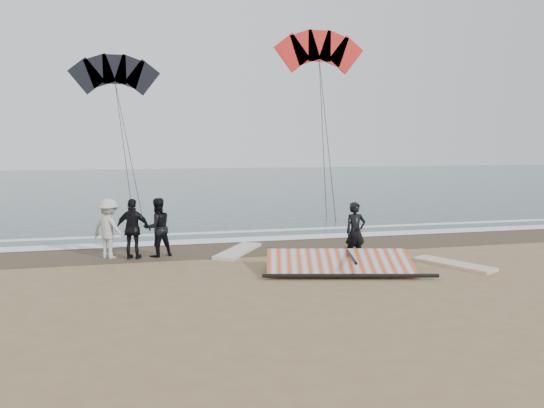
{
  "coord_description": "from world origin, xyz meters",
  "views": [
    {
      "loc": [
        -3.96,
        -12.22,
        3.39
      ],
      "look_at": [
        -0.33,
        3.0,
        1.6
      ],
      "focal_mm": 35.0,
      "sensor_mm": 36.0,
      "label": 1
    }
  ],
  "objects_px": {
    "man_main": "(355,232)",
    "board_cream": "(238,251)",
    "board_white": "(453,264)",
    "sail_rig": "(335,264)"
  },
  "relations": [
    {
      "from": "man_main",
      "to": "board_cream",
      "type": "relative_size",
      "value": 0.7
    },
    {
      "from": "board_white",
      "to": "sail_rig",
      "type": "xyz_separation_m",
      "value": [
        -3.43,
        0.14,
        0.15
      ]
    },
    {
      "from": "man_main",
      "to": "board_cream",
      "type": "height_order",
      "value": "man_main"
    },
    {
      "from": "board_white",
      "to": "board_cream",
      "type": "distance_m",
      "value": 6.37
    },
    {
      "from": "man_main",
      "to": "sail_rig",
      "type": "bearing_deg",
      "value": -139.02
    },
    {
      "from": "board_white",
      "to": "sail_rig",
      "type": "height_order",
      "value": "sail_rig"
    },
    {
      "from": "man_main",
      "to": "board_white",
      "type": "xyz_separation_m",
      "value": [
        2.45,
        -1.17,
        -0.82
      ]
    },
    {
      "from": "board_white",
      "to": "sail_rig",
      "type": "relative_size",
      "value": 0.53
    },
    {
      "from": "sail_rig",
      "to": "board_cream",
      "type": "bearing_deg",
      "value": 124.84
    },
    {
      "from": "sail_rig",
      "to": "man_main",
      "type": "bearing_deg",
      "value": 46.26
    }
  ]
}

